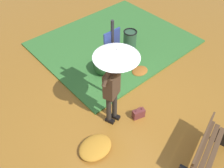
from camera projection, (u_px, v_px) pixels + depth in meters
The scene contains 10 objects.
ground_plane at pixel (120, 119), 5.99m from camera, with size 18.00×18.00×0.00m, color #9E6623.
grass_verge at pixel (114, 42), 8.26m from camera, with size 4.80×4.00×0.05m.
person_with_umbrella at pixel (114, 70), 4.95m from camera, with size 0.96×0.96×2.04m.
info_sign_post at pixel (112, 54), 5.49m from camera, with size 0.44×0.07×2.30m.
handbag at pixel (139, 114), 5.95m from camera, with size 0.33×0.22×0.37m.
park_bench at pixel (206, 149), 4.94m from camera, with size 1.44×0.75×0.75m.
trash_bin at pixel (130, 43), 7.57m from camera, with size 0.42×0.42×0.83m.
shrub_cluster at pixel (106, 65), 7.02m from camera, with size 0.75×0.68×0.61m.
leaf_pile_near_person at pixel (95, 147), 5.34m from camera, with size 0.77×0.62×0.17m.
leaf_pile_by_bench at pixel (140, 71), 7.18m from camera, with size 0.52×0.41×0.11m.
Camera 1 is at (-2.56, -2.61, 4.82)m, focal length 39.05 mm.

